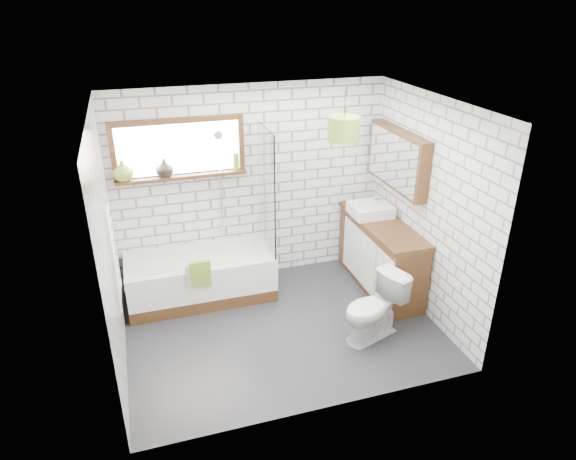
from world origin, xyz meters
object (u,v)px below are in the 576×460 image
object	(u,v)px
basin	(370,210)
toilet	(374,308)
bathtub	(201,277)
vanity	(380,254)
pendant	(344,128)

from	to	relation	value
basin	toilet	bearing A→B (deg)	-112.33
bathtub	toilet	size ratio (longest dim) A/B	2.39
vanity	basin	world-z (taller)	basin
bathtub	vanity	xyz separation A→B (m)	(2.21, -0.41, 0.17)
basin	toilet	xyz separation A→B (m)	(-0.49, -1.20, -0.60)
bathtub	vanity	distance (m)	2.26
vanity	toilet	world-z (taller)	vanity
vanity	pendant	size ratio (longest dim) A/B	4.45
vanity	pendant	distance (m)	1.75
bathtub	pendant	world-z (taller)	pendant
vanity	toilet	size ratio (longest dim) A/B	2.15
bathtub	vanity	size ratio (longest dim) A/B	1.11
bathtub	toilet	world-z (taller)	toilet
bathtub	basin	size ratio (longest dim) A/B	3.59
basin	toilet	distance (m)	1.43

